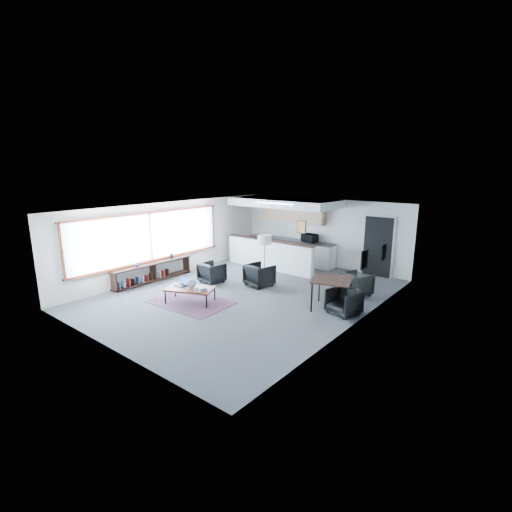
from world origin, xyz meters
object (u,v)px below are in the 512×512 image
Objects in this scene: laptop at (183,283)px; armchair_left at (212,271)px; dining_chair_near at (344,303)px; book_stack at (201,289)px; floor_lamp at (265,241)px; armchair_right at (259,274)px; microwave at (310,237)px; coffee_table at (190,289)px; dining_chair_far at (357,285)px; ceramic_pot at (191,283)px; dining_table at (332,282)px.

laptop is 1.83m from armchair_left.
book_stack is at bearing -134.88° from dining_chair_near.
floor_lamp is at bearing 179.52° from dining_chair_near.
microwave reaches higher than armchair_right.
dining_chair_far is at bearing 21.84° from coffee_table.
ceramic_pot is 0.22× the size of dining_table.
armchair_left is (-1.32, 1.71, -0.11)m from book_stack.
dining_chair_far is (3.42, 3.55, -0.08)m from coffee_table.
microwave is at bearing 146.95° from dining_chair_near.
coffee_table is 2.32× the size of dining_chair_far.
floor_lamp is at bearing -61.25° from armchair_right.
book_stack is 4.62m from dining_chair_far.
dining_chair_near is (3.37, -0.97, -1.06)m from floor_lamp.
book_stack is 0.52× the size of dining_chair_near.
dining_chair_near is 1.10× the size of microwave.
dining_chair_far is at bearing 11.82° from floor_lamp.
laptop reaches higher than dining_chair_near.
dining_chair_far is 1.14× the size of microwave.
book_stack is at bearing -18.19° from coffee_table.
dining_chair_near is (4.12, 1.93, -0.19)m from laptop.
dining_table is at bearing 176.47° from dining_chair_near.
armchair_left is (-0.90, 1.75, -0.03)m from coffee_table.
laptop is 5.79m from microwave.
dining_chair_near is (3.37, 1.91, -0.16)m from book_stack.
book_stack is at bearing 8.56° from laptop.
microwave is (0.41, 5.71, 0.55)m from ceramic_pot.
microwave is at bearing 85.86° from ceramic_pot.
book_stack is at bearing 95.97° from armchair_right.
book_stack is 0.50× the size of dining_chair_far.
armchair_left is at bearing 35.02° from armchair_right.
floor_lamp is (1.31, 1.17, 1.01)m from armchair_left.
dining_table reaches higher than coffee_table.
armchair_right is 3.05m from dining_chair_far.
ceramic_pot is 3.91m from dining_table.
book_stack is 0.41× the size of armchair_right.
dining_table reaches higher than dining_chair_near.
dining_chair_near reaches higher than coffee_table.
armchair_left is 4.68m from dining_chair_far.
laptop is 0.75m from book_stack.
microwave is (0.46, 5.72, 0.72)m from coffee_table.
floor_lamp is 2.81m from microwave.
laptop is 4.55m from dining_chair_near.
dining_chair_near is at bearing 120.79° from dining_chair_far.
armchair_right reaches higher than dining_chair_far.
armchair_right reaches higher than dining_chair_near.
armchair_right is at bearing -149.80° from armchair_left.
dining_chair_far is (4.32, 1.80, -0.05)m from armchair_left.
microwave is at bearing 61.17° from coffee_table.
dining_chair_far is at bearing 46.33° from ceramic_pot.
armchair_right is 1.39× the size of microwave.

